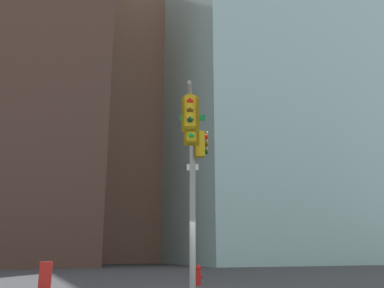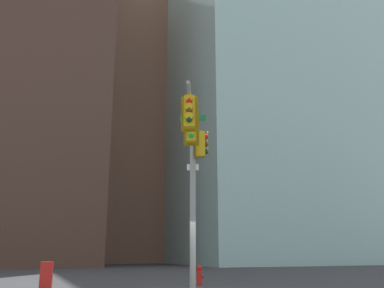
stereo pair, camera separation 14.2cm
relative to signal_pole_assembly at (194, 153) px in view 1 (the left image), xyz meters
name	(u,v)px [view 1 (the left image)]	position (x,y,z in m)	size (l,w,h in m)	color
signal_pole_assembly	(194,153)	(0.00, 0.00, 0.00)	(2.45, 4.49, 6.80)	gray
fire_hydrant	(198,274)	(1.91, 4.06, -4.37)	(0.34, 0.26, 0.87)	red
newspaper_box	(45,276)	(-4.44, 4.03, -4.32)	(0.44, 0.56, 1.05)	red
building_brick_nearside	(7,78)	(-8.30, 34.93, 15.56)	(20.32, 17.20, 40.81)	#4C3328
building_brick_midblock	(124,133)	(8.56, 49.24, 14.79)	(19.15, 18.86, 39.25)	#845B47
building_glass_tower	(252,52)	(26.43, 39.12, 27.57)	(28.97, 31.79, 64.82)	#9EC6C1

